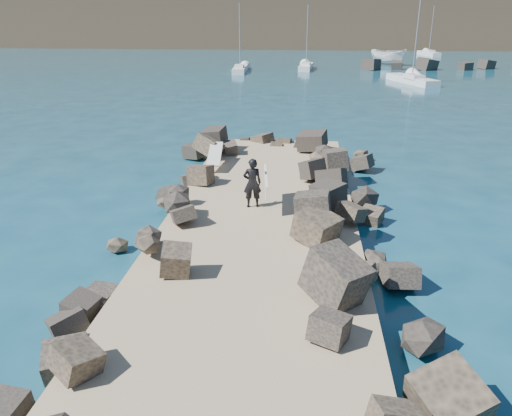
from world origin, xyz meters
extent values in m
plane|color=#0F384C|center=(0.00, 0.00, 0.00)|extent=(800.00, 800.00, 0.00)
cube|color=#8C7759|center=(0.00, -2.00, 0.30)|extent=(6.00, 26.00, 0.60)
cube|color=black|center=(-2.90, -1.50, 0.50)|extent=(2.60, 22.00, 1.00)
cube|color=black|center=(2.90, -1.50, 0.50)|extent=(2.60, 22.00, 1.00)
cube|color=beige|center=(-2.42, 5.96, 1.04)|extent=(0.73, 2.21, 0.07)
imported|color=silver|center=(12.62, 60.11, 1.12)|extent=(5.66, 5.64, 2.24)
imported|color=black|center=(-0.36, 1.43, 1.43)|extent=(0.68, 0.52, 1.67)
cube|color=white|center=(0.09, 1.43, 1.48)|extent=(0.29, 2.06, 0.65)
cube|color=silver|center=(22.21, 78.27, 0.25)|extent=(2.78, 6.89, 0.80)
cylinder|color=gray|center=(22.21, 78.27, 4.30)|extent=(0.12, 0.12, 7.40)
cube|color=silver|center=(22.21, 77.47, 0.75)|extent=(1.43, 2.06, 0.44)
cube|color=silver|center=(1.22, 52.63, 0.25)|extent=(1.98, 6.61, 0.80)
cylinder|color=gray|center=(1.22, 52.63, 4.18)|extent=(0.12, 0.12, 7.16)
cube|color=silver|center=(1.22, 51.85, 0.75)|extent=(1.19, 1.90, 0.44)
cube|color=silver|center=(-6.84, 48.70, 0.25)|extent=(1.75, 6.70, 0.80)
cylinder|color=gray|center=(-6.84, 48.70, 4.25)|extent=(0.12, 0.12, 7.31)
cube|color=silver|center=(-6.84, 47.91, 0.75)|extent=(1.14, 1.90, 0.44)
cube|color=silver|center=(12.17, 40.01, 0.25)|extent=(4.27, 7.80, 0.80)
cylinder|color=gray|center=(12.17, 40.01, 4.83)|extent=(0.12, 0.12, 8.46)
cube|color=silver|center=(12.17, 39.14, 0.75)|extent=(1.90, 2.45, 0.44)
camera|label=1|loc=(1.29, -14.10, 6.62)|focal=35.00mm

